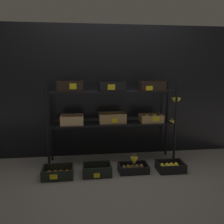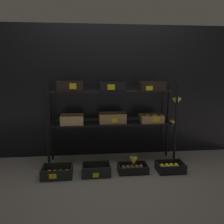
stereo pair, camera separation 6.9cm
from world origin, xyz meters
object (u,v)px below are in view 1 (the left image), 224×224
(display_rack, at_px, (113,107))
(crate_ground_plum, at_px, (97,171))
(crate_ground_tangerine, at_px, (58,174))
(crate_ground_lemon, at_px, (170,167))
(crate_ground_kiwi, at_px, (133,169))
(banana_bunch_loose, at_px, (134,160))

(display_rack, relative_size, crate_ground_plum, 5.11)
(crate_ground_tangerine, xyz_separation_m, crate_ground_lemon, (1.43, 0.01, -0.00))
(crate_ground_plum, distance_m, crate_ground_kiwi, 0.47)
(display_rack, distance_m, crate_ground_lemon, 1.11)
(crate_ground_tangerine, relative_size, banana_bunch_loose, 2.75)
(crate_ground_plum, bearing_deg, crate_ground_kiwi, 3.53)
(crate_ground_plum, xyz_separation_m, banana_bunch_loose, (0.48, 0.03, 0.11))
(crate_ground_tangerine, distance_m, crate_ground_lemon, 1.43)
(crate_ground_plum, height_order, crate_ground_lemon, crate_ground_plum)
(crate_ground_plum, bearing_deg, crate_ground_tangerine, -179.34)
(crate_ground_plum, relative_size, banana_bunch_loose, 2.64)
(display_rack, xyz_separation_m, crate_ground_kiwi, (0.22, -0.38, -0.75))
(crate_ground_kiwi, bearing_deg, banana_bunch_loose, -9.97)
(display_rack, height_order, crate_ground_lemon, display_rack)
(crate_ground_kiwi, bearing_deg, crate_ground_tangerine, -177.92)
(crate_ground_plum, bearing_deg, display_rack, 58.38)
(display_rack, relative_size, banana_bunch_loose, 13.50)
(crate_ground_plum, distance_m, crate_ground_lemon, 0.96)
(crate_ground_tangerine, distance_m, crate_ground_plum, 0.48)
(display_rack, distance_m, crate_ground_kiwi, 0.87)
(display_rack, bearing_deg, crate_ground_lemon, -29.70)
(crate_ground_plum, relative_size, crate_ground_kiwi, 0.95)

